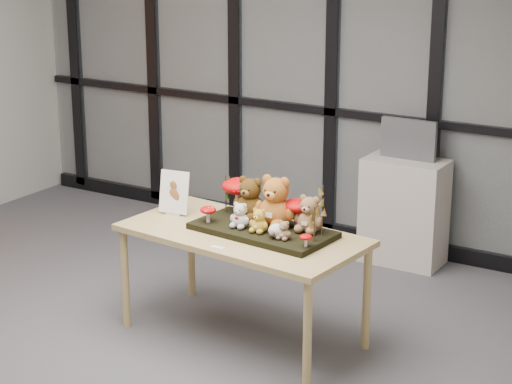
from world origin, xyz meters
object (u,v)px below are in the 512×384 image
Objects in this scene: mushroom_front_left at (208,213)px; mushroom_front_right at (306,240)px; bear_small_yellow at (259,219)px; diorama_tray at (263,230)px; bear_brown_medium at (250,196)px; plush_cream_hedgehog at (276,230)px; bear_white_bow at (240,214)px; bear_pooh_yellow at (276,199)px; cabinet at (404,211)px; bear_beige_small at (284,229)px; mushroom_back_left at (239,193)px; monitor at (408,139)px; bear_tan_back at (309,212)px; mushroom_back_right at (298,212)px; display_table at (243,242)px; sign_holder at (174,195)px.

mushroom_front_right is at bearing -5.72° from mushroom_front_left.
bear_small_yellow is at bearing 0.68° from mushroom_front_left.
bear_brown_medium is (-0.15, 0.11, 0.17)m from diorama_tray.
mushroom_front_right is (0.22, -0.05, -0.00)m from plush_cream_hedgehog.
bear_white_bow is at bearing 169.63° from mushroom_front_right.
plush_cream_hedgehog is (0.10, -0.17, -0.13)m from bear_pooh_yellow.
mushroom_front_right is at bearing -85.37° from cabinet.
bear_beige_small is at bearing -1.24° from plush_cream_hedgehog.
bear_pooh_yellow reaches higher than mushroom_back_left.
monitor is at bearing 88.89° from bear_small_yellow.
bear_beige_small is 0.16× the size of cabinet.
bear_white_bow is at bearing 4.96° from mushroom_front_left.
mushroom_back_left is at bearing 144.82° from bear_small_yellow.
cabinet is at bearing 72.23° from mushroom_front_left.
mushroom_front_left is 0.26× the size of monitor.
bear_tan_back is 1.26× the size of mushroom_back_right.
monitor is (0.51, 1.53, 0.10)m from mushroom_back_left.
bear_small_yellow is at bearing -141.09° from bear_tan_back.
monitor is at bearing 87.86° from diorama_tray.
monitor is (0.35, 1.77, 0.14)m from bear_white_bow.
mushroom_back_right is (0.15, 0.20, 0.02)m from bear_small_yellow.
bear_beige_small reaches higher than diorama_tray.
diorama_tray is at bearing 111.08° from bear_small_yellow.
plush_cream_hedgehog is 1.83m from monitor.
bear_small_yellow is at bearing -8.38° from display_table.
plush_cream_hedgehog reaches higher than mushroom_front_right.
bear_brown_medium is at bearing -103.51° from cabinet.
mushroom_back_left is (-0.56, 0.10, -0.00)m from bear_tan_back.
cabinet is (0.07, 1.80, -0.38)m from plush_cream_hedgehog.
bear_pooh_yellow is 0.43× the size of cabinet.
cabinet is 1.90× the size of monitor.
plush_cream_hedgehog is 0.53m from mushroom_back_left.
mushroom_front_left is (-0.51, -0.20, -0.04)m from mushroom_back_right.
bear_white_bow is at bearing -146.36° from diorama_tray.
diorama_tray is at bearing -146.02° from mushroom_back_right.
bear_beige_small is 1.83m from monitor.
bear_brown_medium is 0.28m from mushroom_front_left.
mushroom_back_left is (-0.44, 0.29, 0.08)m from plush_cream_hedgehog.
bear_beige_small is at bearing -90.54° from cabinet.
mushroom_back_left reaches higher than diorama_tray.
diorama_tray is 9.55× the size of plush_cream_hedgehog.
bear_tan_back is at bearing 10.54° from bear_pooh_yellow.
sign_holder reaches higher than bear_small_yellow.
plush_cream_hedgehog is at bearing -7.22° from display_table.
bear_white_bow reaches higher than bear_small_yellow.
bear_beige_small is 1.85m from cabinet.
mushroom_front_left is at bearing -153.72° from bear_pooh_yellow.
cabinet is at bearing 71.23° from mushroom_back_left.
bear_tan_back is at bearing -5.41° from sign_holder.
diorama_tray is at bearing 157.43° from bear_beige_small.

